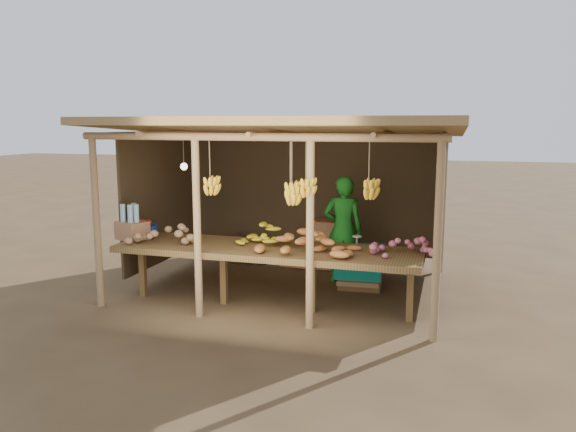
# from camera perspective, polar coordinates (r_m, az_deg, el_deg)

# --- Properties ---
(ground) EXTENTS (60.00, 60.00, 0.00)m
(ground) POSITION_cam_1_polar(r_m,az_deg,el_deg) (8.22, 0.00, -7.24)
(ground) COLOR brown
(ground) RESTS_ON ground
(stall_structure) EXTENTS (4.70, 3.50, 2.43)m
(stall_structure) POSITION_cam_1_polar(r_m,az_deg,el_deg) (7.86, 0.32, 6.21)
(stall_structure) COLOR #A47E54
(stall_structure) RESTS_ON ground
(counter) EXTENTS (3.90, 1.05, 0.80)m
(counter) POSITION_cam_1_polar(r_m,az_deg,el_deg) (7.15, -2.15, -3.66)
(counter) COLOR brown
(counter) RESTS_ON ground
(potato_heap) EXTENTS (0.96, 0.62, 0.36)m
(potato_heap) POSITION_cam_1_polar(r_m,az_deg,el_deg) (7.44, -12.23, -1.44)
(potato_heap) COLOR #97724E
(potato_heap) RESTS_ON counter
(sweet_potato_heap) EXTENTS (1.27, 0.99, 0.36)m
(sweet_potato_heap) POSITION_cam_1_polar(r_m,az_deg,el_deg) (6.83, 1.92, -2.20)
(sweet_potato_heap) COLOR #B3682E
(sweet_potato_heap) RESTS_ON counter
(onion_heap) EXTENTS (1.01, 0.78, 0.36)m
(onion_heap) POSITION_cam_1_polar(r_m,az_deg,el_deg) (6.73, 11.75, -2.57)
(onion_heap) COLOR #C05D6E
(onion_heap) RESTS_ON counter
(banana_pile) EXTENTS (0.57, 0.35, 0.35)m
(banana_pile) POSITION_cam_1_polar(r_m,az_deg,el_deg) (7.23, -2.70, -1.62)
(banana_pile) COLOR yellow
(banana_pile) RESTS_ON counter
(tomato_basin) EXTENTS (0.44, 0.44, 0.23)m
(tomato_basin) POSITION_cam_1_polar(r_m,az_deg,el_deg) (8.06, -14.70, -1.34)
(tomato_basin) COLOR navy
(tomato_basin) RESTS_ON counter
(bottle_box) EXTENTS (0.47, 0.43, 0.49)m
(bottle_box) POSITION_cam_1_polar(r_m,az_deg,el_deg) (7.85, -15.56, -0.97)
(bottle_box) COLOR #9B6745
(bottle_box) RESTS_ON counter
(vendor) EXTENTS (0.65, 0.49, 1.59)m
(vendor) POSITION_cam_1_polar(r_m,az_deg,el_deg) (8.37, 5.61, -1.36)
(vendor) COLOR #19701C
(vendor) RESTS_ON ground
(tarp_crate) EXTENTS (0.69, 0.61, 0.79)m
(tarp_crate) POSITION_cam_1_polar(r_m,az_deg,el_deg) (8.20, 7.37, -5.02)
(tarp_crate) COLOR brown
(tarp_crate) RESTS_ON ground
(carton_stack) EXTENTS (1.04, 0.41, 0.78)m
(carton_stack) POSITION_cam_1_polar(r_m,az_deg,el_deg) (9.21, 3.10, -3.21)
(carton_stack) COLOR #9B6745
(carton_stack) RESTS_ON ground
(burlap_sacks) EXTENTS (0.81, 0.43, 0.58)m
(burlap_sacks) POSITION_cam_1_polar(r_m,az_deg,el_deg) (9.58, -4.08, -3.30)
(burlap_sacks) COLOR #473521
(burlap_sacks) RESTS_ON ground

